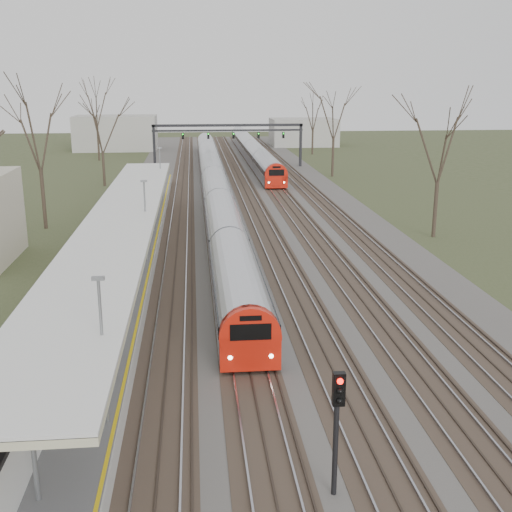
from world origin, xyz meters
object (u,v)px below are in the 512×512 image
Objects in this scene: passenger at (107,349)px; signal_post at (337,416)px; train_near at (214,180)px; train_far at (252,150)px.

passenger is 0.46× the size of signal_post.
passenger is (-5.64, -45.84, 0.46)m from train_near.
signal_post is at bearing -93.57° from train_far.
train_near is at bearing -102.68° from train_far.
train_far is at bearing 86.43° from signal_post.
passenger is (-12.64, -76.95, 0.46)m from train_far.
train_far is 14.69× the size of signal_post.
train_near is 48.23× the size of passenger.
signal_post is (1.75, -53.06, 1.25)m from train_near.
train_far is 84.34m from signal_post.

